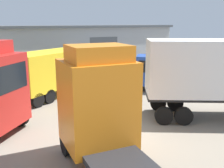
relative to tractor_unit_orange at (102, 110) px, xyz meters
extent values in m
plane|color=gray|center=(1.52, 2.60, -2.05)|extent=(60.00, 60.00, 0.00)
cube|color=#93999E|center=(1.52, 19.79, 0.22)|extent=(31.11, 6.38, 4.53)
cube|color=#474C51|center=(1.52, 19.79, 2.61)|extent=(31.61, 6.88, 0.25)
cube|color=#4C5156|center=(8.36, 16.63, -0.25)|extent=(3.20, 0.08, 3.60)
cube|color=black|center=(-2.47, 3.90, 0.72)|extent=(1.50, 1.59, 1.18)
cylinder|color=black|center=(-2.13, 5.10, -1.58)|extent=(0.88, 0.85, 0.92)
cylinder|color=black|center=(6.36, 3.20, -1.58)|extent=(0.95, 0.73, 0.93)
cylinder|color=black|center=(5.25, 1.31, -1.58)|extent=(0.95, 0.73, 0.93)
cylinder|color=black|center=(5.50, 3.71, -1.58)|extent=(0.95, 0.73, 0.93)
cylinder|color=black|center=(4.39, 1.81, -1.58)|extent=(0.95, 0.73, 0.93)
cube|color=orange|center=(0.05, 0.52, 0.11)|extent=(2.67, 2.58, 3.23)
cube|color=orange|center=(0.04, 0.32, 2.00)|extent=(2.22, 1.83, 0.60)
cube|color=black|center=(0.14, 1.68, 0.75)|extent=(2.10, 0.23, 1.16)
cylinder|color=black|center=(-1.00, 1.20, -1.51)|extent=(0.38, 1.10, 1.08)
cylinder|color=black|center=(1.19, 1.04, -1.51)|extent=(0.38, 1.10, 1.08)
cube|color=#2347A3|center=(8.15, 7.85, -0.49)|extent=(3.06, 2.98, 2.20)
cube|color=black|center=(7.58, 7.12, -0.10)|extent=(1.63, 1.31, 0.88)
cube|color=gray|center=(10.32, 10.61, -1.41)|extent=(5.06, 5.52, 0.20)
cube|color=#232326|center=(8.79, 8.66, -0.86)|extent=(1.96, 1.58, 1.10)
cylinder|color=black|center=(8.70, 6.84, -1.59)|extent=(0.80, 0.90, 0.91)
cylinder|color=black|center=(7.04, 8.14, -1.59)|extent=(0.80, 0.90, 0.91)
cylinder|color=black|center=(11.75, 10.72, -1.59)|extent=(0.80, 0.90, 0.91)
cylinder|color=black|center=(10.10, 12.02, -1.59)|extent=(0.80, 0.90, 0.91)
cylinder|color=black|center=(12.37, 11.51, -1.59)|extent=(0.80, 0.90, 0.91)
cylinder|color=black|center=(10.72, 12.81, -1.59)|extent=(0.80, 0.90, 0.91)
cube|color=silver|center=(4.67, 12.06, -0.49)|extent=(2.86, 3.03, 2.20)
cube|color=black|center=(5.46, 12.53, -0.10)|extent=(1.10, 1.78, 0.88)
cube|color=yellow|center=(1.07, 9.93, -0.11)|extent=(6.79, 5.36, 2.46)
cylinder|color=black|center=(4.52, 13.19, -1.59)|extent=(0.94, 0.72, 0.91)
cylinder|color=black|center=(5.59, 11.39, -1.59)|extent=(0.94, 0.72, 0.91)
cylinder|color=black|center=(-0.87, 10.00, -1.59)|extent=(0.94, 0.72, 0.91)
cylinder|color=black|center=(0.20, 8.19, -1.59)|extent=(0.94, 0.72, 0.91)
cylinder|color=black|center=(-1.73, 9.49, -1.59)|extent=(0.94, 0.72, 0.91)
cylinder|color=black|center=(-0.66, 7.68, -1.59)|extent=(0.94, 0.72, 0.91)
camera|label=1|loc=(-3.91, -8.04, 3.09)|focal=42.00mm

